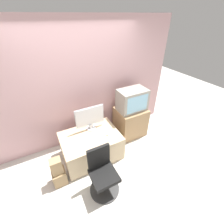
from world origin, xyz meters
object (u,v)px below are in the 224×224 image
object	(u,v)px
main_monitor	(90,118)
keyboard	(97,139)
mouse	(107,134)
office_chair	(103,175)
cardboard_box_lower	(60,177)
crt_tv	(132,100)

from	to	relation	value
main_monitor	keyboard	world-z (taller)	main_monitor
mouse	office_chair	xyz separation A→B (m)	(-0.41, -0.65, -0.20)
main_monitor	keyboard	xyz separation A→B (m)	(-0.02, -0.36, -0.26)
keyboard	cardboard_box_lower	distance (m)	0.93
keyboard	cardboard_box_lower	bearing A→B (deg)	-167.79
main_monitor	office_chair	size ratio (longest dim) A/B	0.69
mouse	cardboard_box_lower	size ratio (longest dim) A/B	0.24
keyboard	main_monitor	bearing A→B (deg)	86.37
main_monitor	mouse	bearing A→B (deg)	-58.63
main_monitor	crt_tv	xyz separation A→B (m)	(1.02, 0.00, 0.15)
keyboard	office_chair	world-z (taller)	office_chair
office_chair	cardboard_box_lower	distance (m)	0.82
office_chair	cardboard_box_lower	size ratio (longest dim) A/B	3.09
main_monitor	office_chair	xyz separation A→B (m)	(-0.20, -1.00, -0.45)
office_chair	crt_tv	bearing A→B (deg)	39.49
office_chair	cardboard_box_lower	xyz separation A→B (m)	(-0.64, 0.46, -0.22)
mouse	cardboard_box_lower	distance (m)	1.15
keyboard	mouse	world-z (taller)	mouse
mouse	office_chair	distance (m)	0.79
keyboard	cardboard_box_lower	xyz separation A→B (m)	(-0.82, -0.18, -0.41)
crt_tv	main_monitor	bearing A→B (deg)	-179.87
keyboard	office_chair	bearing A→B (deg)	-105.14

